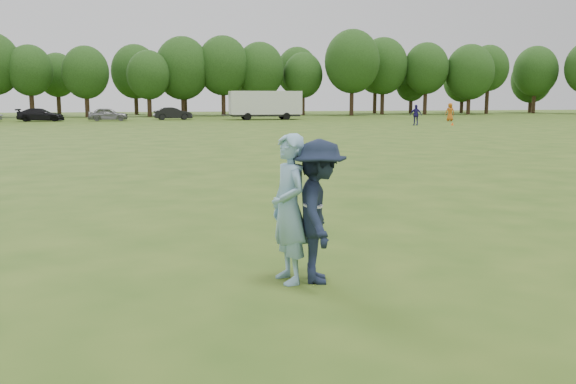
# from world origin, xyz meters

# --- Properties ---
(ground) EXTENTS (200.00, 200.00, 0.00)m
(ground) POSITION_xyz_m (0.00, 0.00, 0.00)
(ground) COLOR #2F4E16
(ground) RESTS_ON ground
(thrower) EXTENTS (0.62, 0.82, 2.04)m
(thrower) POSITION_xyz_m (0.33, -0.69, 1.02)
(thrower) COLOR #84B1CC
(thrower) RESTS_ON ground
(defender) EXTENTS (1.00, 1.40, 1.97)m
(defender) POSITION_xyz_m (0.73, -0.77, 0.98)
(defender) COLOR #182034
(defender) RESTS_ON ground
(player_far_b) EXTENTS (1.15, 1.00, 1.85)m
(player_far_b) POSITION_xyz_m (21.82, 42.73, 0.93)
(player_far_b) COLOR navy
(player_far_b) RESTS_ON ground
(player_far_c) EXTENTS (1.04, 0.78, 1.92)m
(player_far_c) POSITION_xyz_m (29.48, 51.03, 0.96)
(player_far_c) COLOR #C25E16
(player_far_c) RESTS_ON ground
(car_d) EXTENTS (4.71, 1.94, 1.36)m
(car_d) POSITION_xyz_m (-12.76, 59.69, 0.68)
(car_d) COLOR black
(car_d) RESTS_ON ground
(car_e) EXTENTS (4.18, 1.74, 1.41)m
(car_e) POSITION_xyz_m (-5.93, 59.42, 0.71)
(car_e) COLOR gray
(car_e) RESTS_ON ground
(car_f) EXTENTS (4.36, 1.94, 1.39)m
(car_f) POSITION_xyz_m (0.94, 61.26, 0.70)
(car_f) COLOR black
(car_f) RESTS_ON ground
(field_cone) EXTENTS (0.28, 0.28, 0.30)m
(field_cone) POSITION_xyz_m (25.04, 41.93, 0.15)
(field_cone) COLOR #F24E0C
(field_cone) RESTS_ON ground
(disc_in_play) EXTENTS (0.28, 0.29, 0.07)m
(disc_in_play) POSITION_xyz_m (0.62, -0.88, 1.09)
(disc_in_play) COLOR white
(disc_in_play) RESTS_ON ground
(cargo_trailer) EXTENTS (9.00, 2.75, 3.20)m
(cargo_trailer) POSITION_xyz_m (11.15, 59.50, 1.78)
(cargo_trailer) COLOR white
(cargo_trailer) RESTS_ON ground
(treeline) EXTENTS (130.35, 18.39, 11.74)m
(treeline) POSITION_xyz_m (2.81, 76.90, 6.26)
(treeline) COLOR #332114
(treeline) RESTS_ON ground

